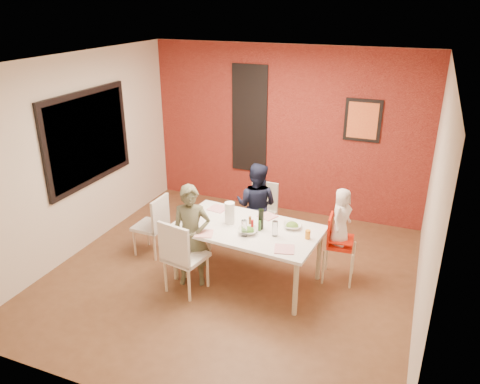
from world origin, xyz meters
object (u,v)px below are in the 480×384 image
at_px(high_chair, 337,242).
at_px(child_far, 256,206).
at_px(chair_near, 181,254).
at_px(child_near, 191,236).
at_px(dining_table, 247,232).
at_px(wine_bottle, 261,219).
at_px(chair_left, 155,222).
at_px(toddler, 341,217).
at_px(paper_towel_roll, 230,213).
at_px(chair_far, 262,208).

relative_size(high_chair, child_far, 0.69).
distance_m(chair_near, child_near, 0.27).
relative_size(dining_table, wine_bottle, 7.23).
bearing_deg(chair_near, child_far, -95.23).
height_order(chair_near, child_near, child_near).
bearing_deg(high_chair, chair_near, 116.88).
height_order(chair_left, toddler, toddler).
height_order(child_near, paper_towel_roll, child_near).
bearing_deg(chair_far, chair_left, -137.74).
relative_size(chair_near, wine_bottle, 3.75).
xyz_separation_m(child_near, paper_towel_roll, (0.36, 0.35, 0.22)).
height_order(chair_near, chair_far, chair_near).
bearing_deg(wine_bottle, dining_table, -170.68).
bearing_deg(child_far, chair_far, -90.38).
distance_m(chair_far, child_near, 1.51).
height_order(chair_near, wine_bottle, wine_bottle).
bearing_deg(child_near, toddler, 3.24).
relative_size(chair_far, child_far, 0.69).
bearing_deg(chair_near, chair_far, -93.17).
xyz_separation_m(chair_near, toddler, (1.68, 1.01, 0.34)).
relative_size(chair_near, toddler, 1.32).
bearing_deg(child_near, chair_near, -115.27).
bearing_deg(paper_towel_roll, chair_far, 87.39).
xyz_separation_m(child_near, toddler, (1.66, 0.76, 0.22)).
bearing_deg(high_chair, wine_bottle, 110.74).
distance_m(dining_table, toddler, 1.16).
height_order(chair_near, high_chair, chair_near).
relative_size(chair_left, high_chair, 1.00).
bearing_deg(toddler, wine_bottle, 130.52).
bearing_deg(wine_bottle, chair_far, 108.38).
height_order(dining_table, wine_bottle, wine_bottle).
relative_size(chair_left, wine_bottle, 3.39).
height_order(dining_table, child_near, child_near).
xyz_separation_m(chair_near, chair_left, (-0.79, 0.69, -0.05)).
xyz_separation_m(child_near, child_far, (0.40, 1.20, -0.03)).
bearing_deg(wine_bottle, high_chair, 25.09).
relative_size(dining_table, chair_near, 1.93).
bearing_deg(chair_near, dining_table, -126.43).
relative_size(chair_far, wine_bottle, 3.38).
xyz_separation_m(high_chair, toddler, (0.02, 0.00, 0.35)).
bearing_deg(toddler, chair_left, 113.04).
xyz_separation_m(chair_near, chair_far, (0.43, 1.68, -0.05)).
bearing_deg(chair_left, toddler, 98.80).
relative_size(child_near, child_far, 1.04).
bearing_deg(chair_far, child_far, -87.90).
xyz_separation_m(dining_table, chair_left, (-1.41, 0.12, -0.19)).
distance_m(chair_far, chair_left, 1.57).
xyz_separation_m(chair_left, paper_towel_roll, (1.17, -0.10, 0.39)).
relative_size(toddler, paper_towel_roll, 2.62).
height_order(toddler, paper_towel_roll, toddler).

